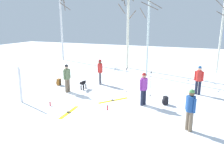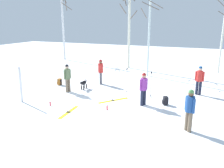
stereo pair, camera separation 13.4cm
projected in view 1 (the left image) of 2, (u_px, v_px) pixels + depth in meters
name	position (u px, v px, depth m)	size (l,w,h in m)	color
ground_plane	(94.00, 111.00, 11.08)	(60.00, 60.00, 0.00)	white
person_0	(67.00, 76.00, 13.85)	(0.34, 0.50, 1.72)	#72604C
person_1	(100.00, 70.00, 15.61)	(0.34, 0.48, 1.72)	#4C4C56
person_2	(190.00, 107.00, 8.90)	(0.40, 0.39, 1.72)	#72604C
person_3	(199.00, 78.00, 13.41)	(0.52, 0.34, 1.72)	#1E2338
person_4	(144.00, 87.00, 11.67)	(0.34, 0.46, 1.72)	#1E2338
dog	(83.00, 83.00, 14.58)	(0.26, 0.90, 0.57)	black
ski_pair_planted_0	(20.00, 85.00, 12.08)	(0.16, 0.08, 1.93)	white
ski_pair_lying_0	(69.00, 112.00, 10.96)	(0.27, 1.69, 0.05)	yellow
ski_pair_lying_1	(113.00, 100.00, 12.59)	(1.28, 1.56, 0.05)	yellow
ski_poles_0	(151.00, 84.00, 13.01)	(0.07, 0.23, 1.48)	#B2B2BC
ski_poles_1	(126.00, 80.00, 13.75)	(0.07, 0.26, 1.53)	#B2B2BC
backpack_0	(165.00, 101.00, 11.95)	(0.34, 0.32, 0.44)	black
backpack_1	(59.00, 82.00, 15.56)	(0.31, 0.28, 0.44)	#99591E
water_bottle_0	(107.00, 108.00, 11.21)	(0.08, 0.08, 0.25)	red
water_bottle_1	(50.00, 104.00, 11.77)	(0.07, 0.07, 0.23)	red
birch_tree_0	(61.00, 23.00, 24.79)	(1.32, 1.48, 7.61)	silver
birch_tree_1	(128.00, 25.00, 20.32)	(1.60, 1.61, 7.43)	silver
birch_tree_2	(148.00, 28.00, 17.28)	(1.68, 1.09, 7.22)	silver
birch_tree_3	(222.00, 28.00, 18.40)	(1.41, 1.37, 6.97)	silver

